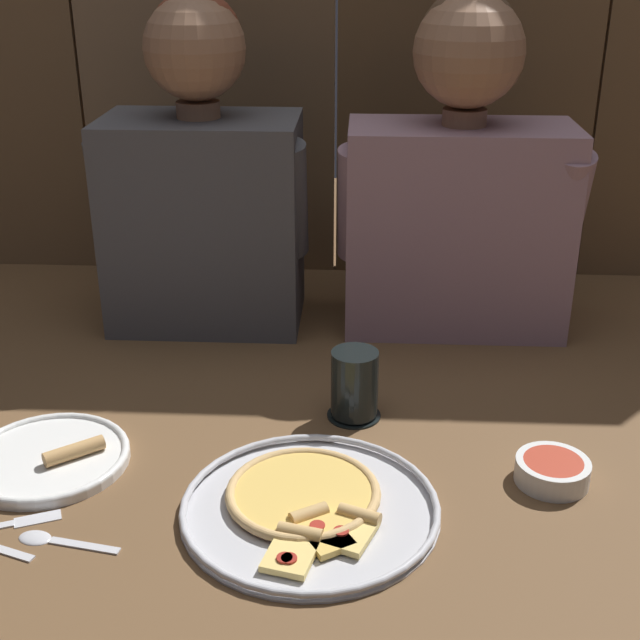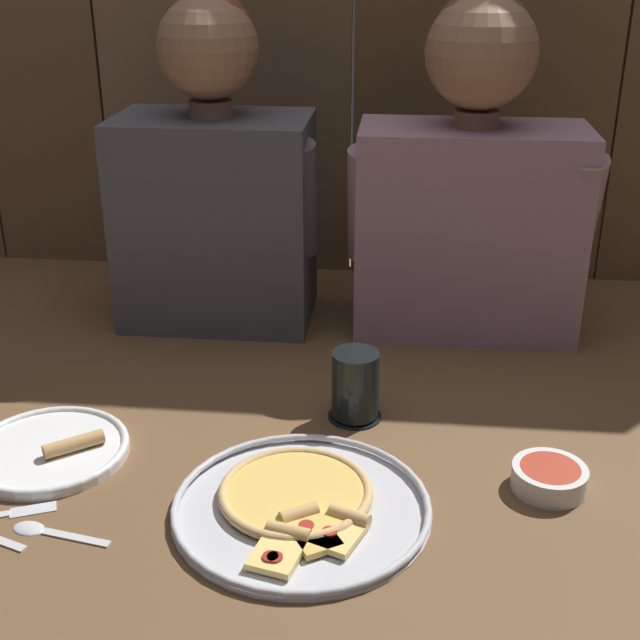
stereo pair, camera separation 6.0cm
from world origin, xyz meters
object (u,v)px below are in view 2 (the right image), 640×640
drinking_glass (355,386)px  diner_right (472,182)px  dinner_plate (49,450)px  pizza_tray (302,503)px  diner_left (214,181)px  dipping_bowl (549,477)px

drinking_glass → diner_right: 0.48m
dinner_plate → pizza_tray: bearing=-13.3°
diner_left → diner_right: bearing=0.1°
pizza_tray → dinner_plate: size_ratio=1.48×
pizza_tray → diner_right: bearing=68.8°
pizza_tray → dipping_bowl: size_ratio=3.34×
diner_right → dinner_plate: bearing=-139.9°
drinking_glass → diner_left: (-0.30, 0.37, 0.22)m
dinner_plate → diner_left: size_ratio=0.38×
dinner_plate → dipping_bowl: size_ratio=2.26×
diner_left → diner_right: (0.48, 0.00, 0.01)m
dipping_bowl → diner_left: 0.83m
dinner_plate → dipping_bowl: (0.72, -0.01, 0.01)m
drinking_glass → dipping_bowl: (0.28, -0.17, -0.04)m
drinking_glass → diner_right: (0.19, 0.37, 0.23)m
dinner_plate → diner_left: diner_left is taller
drinking_glass → diner_right: size_ratio=0.18×
dinner_plate → dipping_bowl: bearing=-0.8°
pizza_tray → diner_right: size_ratio=0.56×
dinner_plate → diner_left: bearing=74.5°
dipping_bowl → dinner_plate: bearing=179.2°
pizza_tray → drinking_glass: bearing=77.7°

